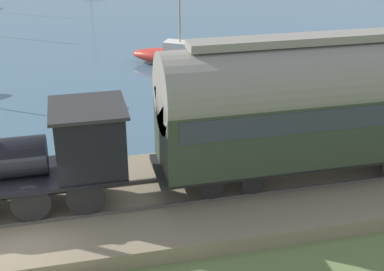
{
  "coord_description": "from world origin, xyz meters",
  "views": [
    {
      "loc": [
        -13.27,
        -1.9,
        9.25
      ],
      "look_at": [
        3.48,
        -5.87,
        1.4
      ],
      "focal_mm": 50.0,
      "sensor_mm": 36.0,
      "label": 1
    }
  ],
  "objects_px": {
    "rowboat_off_pier": "(100,100)",
    "passenger_coach": "(319,101)",
    "steam_locomotive": "(45,152)",
    "sailboat_red": "(180,56)"
  },
  "relations": [
    {
      "from": "steam_locomotive",
      "to": "rowboat_off_pier",
      "type": "relative_size",
      "value": 2.9
    },
    {
      "from": "steam_locomotive",
      "to": "sailboat_red",
      "type": "height_order",
      "value": "sailboat_red"
    },
    {
      "from": "rowboat_off_pier",
      "to": "passenger_coach",
      "type": "bearing_deg",
      "value": -109.62
    },
    {
      "from": "steam_locomotive",
      "to": "sailboat_red",
      "type": "bearing_deg",
      "value": -25.82
    },
    {
      "from": "steam_locomotive",
      "to": "passenger_coach",
      "type": "relative_size",
      "value": 0.58
    },
    {
      "from": "rowboat_off_pier",
      "to": "steam_locomotive",
      "type": "bearing_deg",
      "value": -156.05
    },
    {
      "from": "sailboat_red",
      "to": "passenger_coach",
      "type": "bearing_deg",
      "value": -142.56
    },
    {
      "from": "passenger_coach",
      "to": "rowboat_off_pier",
      "type": "distance_m",
      "value": 11.89
    },
    {
      "from": "passenger_coach",
      "to": "rowboat_off_pier",
      "type": "bearing_deg",
      "value": 33.73
    },
    {
      "from": "sailboat_red",
      "to": "rowboat_off_pier",
      "type": "xyz_separation_m",
      "value": [
        -5.3,
        5.04,
        -0.29
      ]
    }
  ]
}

